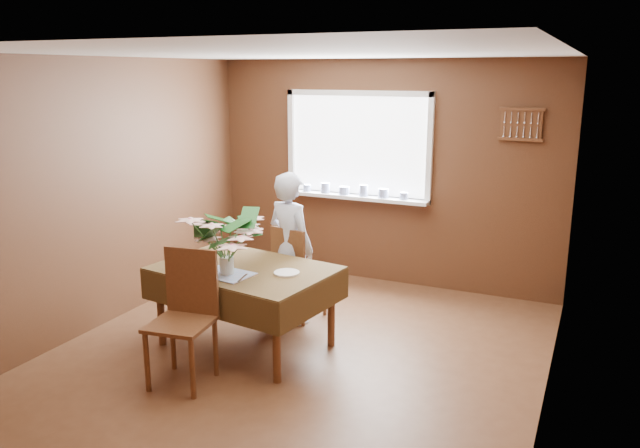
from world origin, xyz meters
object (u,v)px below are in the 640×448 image
at_px(seated_woman, 291,248).
at_px(chair_far, 295,269).
at_px(dining_table, 245,277).
at_px(chair_near, 186,312).
at_px(flower_bouquet, 226,235).

bearing_deg(seated_woman, chair_far, -101.56).
height_order(dining_table, seated_woman, seated_woman).
bearing_deg(seated_woman, chair_near, 100.61).
bearing_deg(flower_bouquet, chair_near, -98.01).
relative_size(dining_table, chair_far, 1.74).
relative_size(chair_far, chair_near, 0.90).
bearing_deg(dining_table, flower_bouquet, -89.52).
xyz_separation_m(chair_near, flower_bouquet, (0.07, 0.49, 0.50)).
height_order(dining_table, chair_far, chair_far).
distance_m(chair_near, seated_woman, 1.42).
bearing_deg(chair_near, flower_bouquet, 74.58).
bearing_deg(chair_far, chair_near, 94.17).
height_order(chair_far, seated_woman, seated_woman).
height_order(chair_near, flower_bouquet, flower_bouquet).
xyz_separation_m(dining_table, seated_woman, (0.10, 0.68, 0.10)).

